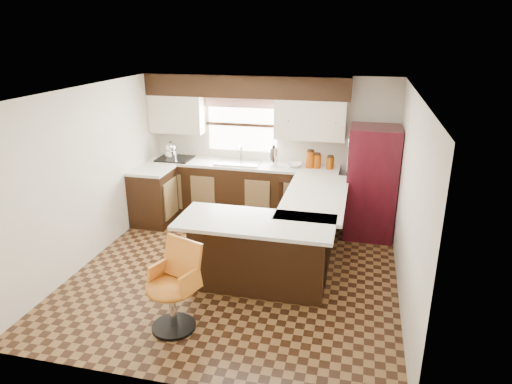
% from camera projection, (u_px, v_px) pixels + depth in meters
% --- Properties ---
extents(floor, '(4.40, 4.40, 0.00)m').
position_uv_depth(floor, '(238.00, 269.00, 6.22)').
color(floor, '#49301A').
rests_on(floor, ground).
extents(ceiling, '(4.40, 4.40, 0.00)m').
position_uv_depth(ceiling, '(235.00, 91.00, 5.41)').
color(ceiling, silver).
rests_on(ceiling, wall_back).
extents(wall_back, '(4.40, 0.00, 4.40)m').
position_uv_depth(wall_back, '(271.00, 146.00, 7.83)').
color(wall_back, beige).
rests_on(wall_back, floor).
extents(wall_front, '(4.40, 0.00, 4.40)m').
position_uv_depth(wall_front, '(165.00, 270.00, 3.80)').
color(wall_front, beige).
rests_on(wall_front, floor).
extents(wall_left, '(0.00, 4.40, 4.40)m').
position_uv_depth(wall_left, '(90.00, 175.00, 6.27)').
color(wall_left, beige).
rests_on(wall_left, floor).
extents(wall_right, '(0.00, 4.40, 4.40)m').
position_uv_depth(wall_right, '(408.00, 200.00, 5.36)').
color(wall_right, beige).
rests_on(wall_right, floor).
extents(base_cab_back, '(3.30, 0.60, 0.90)m').
position_uv_depth(base_cab_back, '(242.00, 191.00, 7.91)').
color(base_cab_back, black).
rests_on(base_cab_back, floor).
extents(base_cab_left, '(0.60, 0.70, 0.90)m').
position_uv_depth(base_cab_left, '(154.00, 197.00, 7.61)').
color(base_cab_left, black).
rests_on(base_cab_left, floor).
extents(counter_back, '(3.30, 0.60, 0.04)m').
position_uv_depth(counter_back, '(241.00, 165.00, 7.75)').
color(counter_back, silver).
rests_on(counter_back, base_cab_back).
extents(counter_left, '(0.60, 0.70, 0.04)m').
position_uv_depth(counter_left, '(151.00, 170.00, 7.45)').
color(counter_left, silver).
rests_on(counter_left, base_cab_left).
extents(soffit, '(3.40, 0.35, 0.36)m').
position_uv_depth(soffit, '(245.00, 86.00, 7.42)').
color(soffit, black).
rests_on(soffit, wall_back).
extents(upper_cab_left, '(0.94, 0.35, 0.64)m').
position_uv_depth(upper_cab_left, '(177.00, 114.00, 7.85)').
color(upper_cab_left, beige).
rests_on(upper_cab_left, wall_back).
extents(upper_cab_right, '(1.14, 0.35, 0.64)m').
position_uv_depth(upper_cab_right, '(310.00, 119.00, 7.35)').
color(upper_cab_right, beige).
rests_on(upper_cab_right, wall_back).
extents(window_pane, '(1.20, 0.02, 0.90)m').
position_uv_depth(window_pane, '(242.00, 125.00, 7.81)').
color(window_pane, white).
rests_on(window_pane, wall_back).
extents(valance, '(1.30, 0.06, 0.18)m').
position_uv_depth(valance, '(242.00, 102.00, 7.64)').
color(valance, '#D19B93').
rests_on(valance, wall_back).
extents(sink, '(0.75, 0.45, 0.03)m').
position_uv_depth(sink, '(238.00, 163.00, 7.73)').
color(sink, '#B2B2B7').
rests_on(sink, counter_back).
extents(dishwasher, '(0.58, 0.03, 0.78)m').
position_uv_depth(dishwasher, '(296.00, 202.00, 7.44)').
color(dishwasher, black).
rests_on(dishwasher, floor).
extents(cooktop, '(0.58, 0.50, 0.02)m').
position_uv_depth(cooktop, '(175.00, 159.00, 7.98)').
color(cooktop, black).
rests_on(cooktop, counter_back).
extents(peninsula_long, '(0.60, 1.95, 0.90)m').
position_uv_depth(peninsula_long, '(310.00, 227.00, 6.45)').
color(peninsula_long, black).
rests_on(peninsula_long, floor).
extents(peninsula_return, '(1.65, 0.60, 0.90)m').
position_uv_depth(peninsula_return, '(259.00, 254.00, 5.67)').
color(peninsula_return, black).
rests_on(peninsula_return, floor).
extents(counter_pen_long, '(0.84, 1.95, 0.04)m').
position_uv_depth(counter_pen_long, '(315.00, 196.00, 6.28)').
color(counter_pen_long, silver).
rests_on(counter_pen_long, peninsula_long).
extents(counter_pen_return, '(1.89, 0.84, 0.04)m').
position_uv_depth(counter_pen_return, '(256.00, 222.00, 5.43)').
color(counter_pen_return, silver).
rests_on(counter_pen_return, peninsula_return).
extents(refrigerator, '(0.74, 0.71, 1.74)m').
position_uv_depth(refrigerator, '(371.00, 183.00, 7.01)').
color(refrigerator, '#3C0A13').
rests_on(refrigerator, floor).
extents(bar_chair, '(0.67, 0.67, 0.99)m').
position_uv_depth(bar_chair, '(171.00, 289.00, 4.84)').
color(bar_chair, orange).
rests_on(bar_chair, floor).
extents(kettle, '(0.22, 0.22, 0.29)m').
position_uv_depth(kettle, '(171.00, 149.00, 7.94)').
color(kettle, silver).
rests_on(kettle, cooktop).
extents(percolator, '(0.14, 0.14, 0.31)m').
position_uv_depth(percolator, '(273.00, 156.00, 7.57)').
color(percolator, silver).
rests_on(percolator, counter_back).
extents(mixing_bowl, '(0.26, 0.26, 0.06)m').
position_uv_depth(mixing_bowl, '(294.00, 165.00, 7.54)').
color(mixing_bowl, white).
rests_on(mixing_bowl, counter_back).
extents(canister_large, '(0.14, 0.14, 0.27)m').
position_uv_depth(canister_large, '(310.00, 159.00, 7.46)').
color(canister_large, '#8A3B04').
rests_on(canister_large, counter_back).
extents(canister_med, '(0.12, 0.12, 0.22)m').
position_uv_depth(canister_med, '(317.00, 161.00, 7.45)').
color(canister_med, '#8A3B04').
rests_on(canister_med, counter_back).
extents(canister_small, '(0.12, 0.12, 0.19)m').
position_uv_depth(canister_small, '(330.00, 163.00, 7.40)').
color(canister_small, '#8A3B04').
rests_on(canister_small, counter_back).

